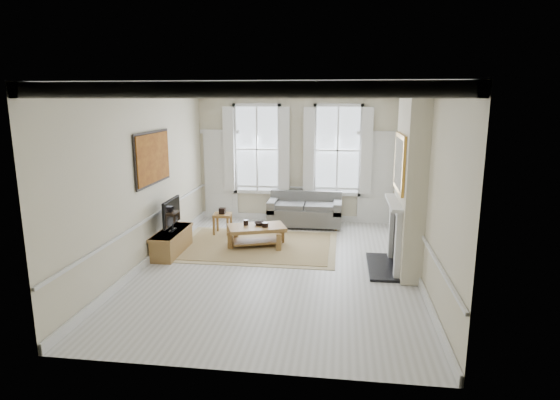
# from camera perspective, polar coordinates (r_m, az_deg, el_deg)

# --- Properties ---
(floor) EXTENTS (7.20, 7.20, 0.00)m
(floor) POSITION_cam_1_polar(r_m,az_deg,el_deg) (9.20, -0.18, -8.14)
(floor) COLOR #B7B5AD
(floor) RESTS_ON ground
(ceiling) EXTENTS (7.20, 7.20, 0.00)m
(ceiling) POSITION_cam_1_polar(r_m,az_deg,el_deg) (8.62, -0.19, 13.56)
(ceiling) COLOR white
(ceiling) RESTS_ON back_wall
(back_wall) EXTENTS (5.20, 0.00, 5.20)m
(back_wall) POSITION_cam_1_polar(r_m,az_deg,el_deg) (12.29, 2.09, 5.23)
(back_wall) COLOR beige
(back_wall) RESTS_ON floor
(left_wall) EXTENTS (0.00, 7.20, 7.20)m
(left_wall) POSITION_cam_1_polar(r_m,az_deg,el_deg) (9.45, -16.02, 2.62)
(left_wall) COLOR beige
(left_wall) RESTS_ON floor
(right_wall) EXTENTS (0.00, 7.20, 7.20)m
(right_wall) POSITION_cam_1_polar(r_m,az_deg,el_deg) (8.79, 16.87, 1.87)
(right_wall) COLOR beige
(right_wall) RESTS_ON floor
(window_left) EXTENTS (1.26, 0.20, 2.20)m
(window_left) POSITION_cam_1_polar(r_m,az_deg,el_deg) (12.36, -2.81, 6.20)
(window_left) COLOR #B2BCC6
(window_left) RESTS_ON back_wall
(window_right) EXTENTS (1.26, 0.20, 2.20)m
(window_right) POSITION_cam_1_polar(r_m,az_deg,el_deg) (12.16, 7.03, 6.02)
(window_right) COLOR #B2BCC6
(window_right) RESTS_ON back_wall
(door_left) EXTENTS (0.90, 0.08, 2.30)m
(door_left) POSITION_cam_1_polar(r_m,az_deg,el_deg) (12.68, -7.22, 2.86)
(door_left) COLOR silver
(door_left) RESTS_ON floor
(door_right) EXTENTS (0.90, 0.08, 2.30)m
(door_right) POSITION_cam_1_polar(r_m,az_deg,el_deg) (12.30, 11.60, 2.41)
(door_right) COLOR silver
(door_right) RESTS_ON floor
(painting) EXTENTS (0.05, 1.66, 1.06)m
(painting) POSITION_cam_1_polar(r_m,az_deg,el_deg) (9.66, -15.22, 4.97)
(painting) COLOR #A6631C
(painting) RESTS_ON left_wall
(chimney_breast) EXTENTS (0.35, 1.70, 3.38)m
(chimney_breast) POSITION_cam_1_polar(r_m,az_deg,el_deg) (8.96, 15.57, 2.14)
(chimney_breast) COLOR beige
(chimney_breast) RESTS_ON floor
(hearth) EXTENTS (0.55, 1.50, 0.05)m
(hearth) POSITION_cam_1_polar(r_m,az_deg,el_deg) (9.34, 12.37, -7.95)
(hearth) COLOR black
(hearth) RESTS_ON floor
(fireplace) EXTENTS (0.21, 1.45, 1.33)m
(fireplace) POSITION_cam_1_polar(r_m,az_deg,el_deg) (9.14, 13.82, -3.80)
(fireplace) COLOR silver
(fireplace) RESTS_ON floor
(mirror) EXTENTS (0.06, 1.26, 1.06)m
(mirror) POSITION_cam_1_polar(r_m,az_deg,el_deg) (8.88, 14.32, 4.40)
(mirror) COLOR #BA8733
(mirror) RESTS_ON chimney_breast
(sofa) EXTENTS (1.85, 0.90, 0.86)m
(sofa) POSITION_cam_1_polar(r_m,az_deg,el_deg) (12.02, 3.06, -1.43)
(sofa) COLOR #5B5A58
(sofa) RESTS_ON floor
(side_table) EXTENTS (0.45, 0.45, 0.51)m
(side_table) POSITION_cam_1_polar(r_m,az_deg,el_deg) (11.29, -7.03, -2.20)
(side_table) COLOR brown
(side_table) RESTS_ON floor
(rug) EXTENTS (3.50, 2.60, 0.02)m
(rug) POSITION_cam_1_polar(r_m,az_deg,el_deg) (10.44, -2.85, -5.56)
(rug) COLOR olive
(rug) RESTS_ON floor
(coffee_table) EXTENTS (1.40, 1.09, 0.46)m
(coffee_table) POSITION_cam_1_polar(r_m,az_deg,el_deg) (10.33, -2.87, -3.62)
(coffee_table) COLOR brown
(coffee_table) RESTS_ON rug
(ceramic_pot_a) EXTENTS (0.11, 0.11, 0.11)m
(ceramic_pot_a) POSITION_cam_1_polar(r_m,az_deg,el_deg) (10.39, -4.19, -2.76)
(ceramic_pot_a) COLOR black
(ceramic_pot_a) RESTS_ON coffee_table
(ceramic_pot_b) EXTENTS (0.14, 0.14, 0.10)m
(ceramic_pot_b) POSITION_cam_1_polar(r_m,az_deg,el_deg) (10.21, -1.82, -3.04)
(ceramic_pot_b) COLOR black
(ceramic_pot_b) RESTS_ON coffee_table
(bowl) EXTENTS (0.30, 0.30, 0.06)m
(bowl) POSITION_cam_1_polar(r_m,az_deg,el_deg) (10.39, -2.51, -2.90)
(bowl) COLOR black
(bowl) RESTS_ON coffee_table
(tv_stand) EXTENTS (0.44, 1.38, 0.49)m
(tv_stand) POSITION_cam_1_polar(r_m,az_deg,el_deg) (10.15, -13.04, -5.01)
(tv_stand) COLOR brown
(tv_stand) RESTS_ON floor
(tv) EXTENTS (0.08, 0.90, 0.68)m
(tv) POSITION_cam_1_polar(r_m,az_deg,el_deg) (9.97, -13.09, -1.49)
(tv) COLOR black
(tv) RESTS_ON tv_stand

